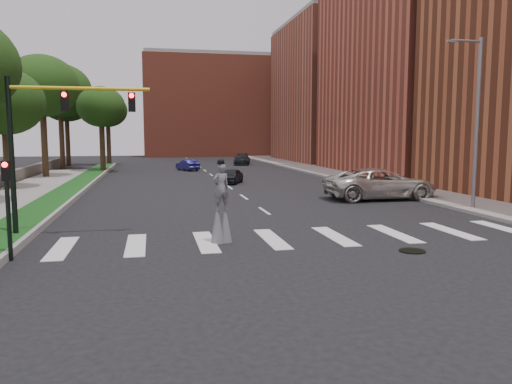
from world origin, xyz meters
TOP-DOWN VIEW (x-y plane):
  - ground_plane at (0.00, 0.00)m, footprint 160.00×160.00m
  - grass_median at (-11.50, 20.00)m, footprint 2.00×60.00m
  - median_curb at (-10.45, 20.00)m, footprint 0.20×60.00m
  - sidewalk_right at (12.50, 25.00)m, footprint 5.00×90.00m
  - manhole at (3.00, -2.00)m, footprint 0.90×0.90m
  - building_mid at (22.00, 30.00)m, footprint 16.00×22.00m
  - building_far at (22.00, 54.00)m, footprint 16.00×22.00m
  - building_backdrop at (6.00, 78.00)m, footprint 26.00×14.00m
  - streetlight at (10.90, 6.00)m, footprint 2.05×0.20m
  - traffic_signal at (-9.78, 3.00)m, footprint 5.30×0.23m
  - secondary_signal at (-10.30, -0.50)m, footprint 0.25×0.21m
  - stilt_performer at (-3.29, 0.81)m, footprint 0.82×0.62m
  - suv_crossing at (8.18, 11.25)m, footprint 6.95×3.23m
  - car_near at (0.62, 23.01)m, footprint 2.72×3.84m
  - car_mid at (-1.87, 38.55)m, footprint 2.59×3.97m
  - car_far at (6.00, 47.89)m, footprint 3.10×5.30m
  - tree_3 at (-15.91, 21.17)m, footprint 5.54×5.54m
  - tree_4 at (-15.32, 31.13)m, footprint 6.54×6.54m
  - tree_5 at (-15.78, 43.09)m, footprint 7.07×7.07m
  - tree_6 at (-10.85, 37.60)m, footprint 5.00×5.00m
  - tree_7 at (-11.24, 50.56)m, footprint 5.05×5.05m
  - tree_8 at (-16.25, 50.22)m, footprint 7.02×7.02m

SIDE VIEW (x-z plane):
  - ground_plane at x=0.00m, z-range 0.00..0.00m
  - manhole at x=3.00m, z-range 0.00..0.04m
  - sidewalk_right at x=12.50m, z-range 0.00..0.18m
  - grass_median at x=-11.50m, z-range 0.00..0.25m
  - median_curb at x=-10.45m, z-range 0.00..0.28m
  - car_near at x=0.62m, z-range 0.00..1.22m
  - car_mid at x=-1.87m, z-range 0.00..1.24m
  - car_far at x=6.00m, z-range 0.00..1.44m
  - suv_crossing at x=8.18m, z-range 0.00..1.93m
  - stilt_performer at x=-3.29m, z-range -0.31..2.85m
  - secondary_signal at x=-10.30m, z-range 0.33..3.56m
  - traffic_signal at x=-9.78m, z-range 1.05..7.25m
  - streetlight at x=10.90m, z-range 0.40..9.40m
  - tree_3 at x=-15.91m, z-range 1.95..10.64m
  - tree_6 at x=-10.85m, z-range 2.32..11.35m
  - tree_7 at x=-11.24m, z-range 2.41..11.65m
  - tree_4 at x=-15.32m, z-range 2.75..13.89m
  - tree_8 at x=-16.25m, z-range 2.77..14.34m
  - tree_5 at x=-15.78m, z-range 2.94..14.90m
  - building_backdrop at x=6.00m, z-range 0.00..18.00m
  - building_far at x=22.00m, z-range 0.00..20.00m
  - building_mid at x=22.00m, z-range 0.00..24.00m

